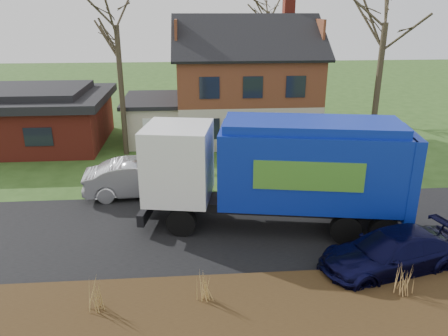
{
  "coord_description": "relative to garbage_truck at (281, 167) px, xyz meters",
  "views": [
    {
      "loc": [
        -1.8,
        -15.63,
        8.4
      ],
      "look_at": [
        -0.35,
        2.5,
        1.75
      ],
      "focal_mm": 35.0,
      "sensor_mm": 36.0,
      "label": 1
    }
  ],
  "objects": [
    {
      "name": "tree_front_west",
      "position": [
        -7.46,
        10.09,
        6.08
      ],
      "size": [
        3.53,
        3.53,
        10.5
      ],
      "color": "#393122",
      "rests_on": "ground"
    },
    {
      "name": "main_house",
      "position": [
        -0.22,
        13.71,
        1.46
      ],
      "size": [
        12.95,
        8.95,
        9.26
      ],
      "color": "#C3B39D",
      "rests_on": "ground"
    },
    {
      "name": "grass_clump_mid",
      "position": [
        -3.22,
        -5.0,
        -1.79
      ],
      "size": [
        0.35,
        0.28,
        0.97
      ],
      "color": "tan",
      "rests_on": "mulch_verge"
    },
    {
      "name": "grass_clump_west",
      "position": [
        -6.28,
        -5.18,
        -1.78
      ],
      "size": [
        0.37,
        0.31,
        0.99
      ],
      "color": "#A18247",
      "rests_on": "mulch_verge"
    },
    {
      "name": "navy_wagon",
      "position": [
        3.08,
        -3.6,
        -1.84
      ],
      "size": [
        5.38,
        3.17,
        1.46
      ],
      "primitive_type": "imported",
      "rotation": [
        0.0,
        0.0,
        -1.33
      ],
      "color": "black",
      "rests_on": "ground"
    },
    {
      "name": "ground",
      "position": [
        -1.71,
        -0.2,
        -2.57
      ],
      "size": [
        120.0,
        120.0,
        0.0
      ],
      "primitive_type": "plane",
      "color": "#2A4A18",
      "rests_on": "ground"
    },
    {
      "name": "ranch_house",
      "position": [
        -13.71,
        12.8,
        -0.76
      ],
      "size": [
        9.8,
        8.2,
        3.7
      ],
      "color": "maroon",
      "rests_on": "ground"
    },
    {
      "name": "garbage_truck",
      "position": [
        0.0,
        0.0,
        0.0
      ],
      "size": [
        10.74,
        4.56,
        4.46
      ],
      "rotation": [
        0.0,
        0.0,
        -0.18
      ],
      "color": "black",
      "rests_on": "ground"
    },
    {
      "name": "silver_sedan",
      "position": [
        -5.92,
        3.68,
        -1.71
      ],
      "size": [
        5.36,
        2.25,
        1.72
      ],
      "primitive_type": "imported",
      "rotation": [
        0.0,
        0.0,
        1.65
      ],
      "color": "#A9ABB1",
      "rests_on": "ground"
    },
    {
      "name": "road",
      "position": [
        -1.71,
        -0.2,
        -2.56
      ],
      "size": [
        80.0,
        7.0,
        0.02
      ],
      "primitive_type": "cube",
      "color": "black",
      "rests_on": "ground"
    },
    {
      "name": "grass_clump_east",
      "position": [
        2.8,
        -5.2,
        -1.8
      ],
      "size": [
        0.38,
        0.31,
        0.95
      ],
      "color": "#AA814B",
      "rests_on": "mulch_verge"
    },
    {
      "name": "mulch_verge",
      "position": [
        -1.71,
        -5.5,
        -2.42
      ],
      "size": [
        80.0,
        3.5,
        0.3
      ],
      "primitive_type": "cube",
      "color": "black",
      "rests_on": "ground"
    }
  ]
}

